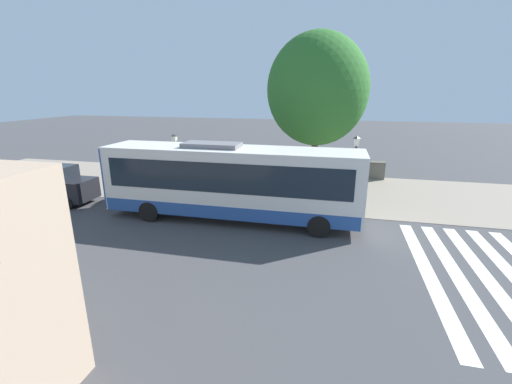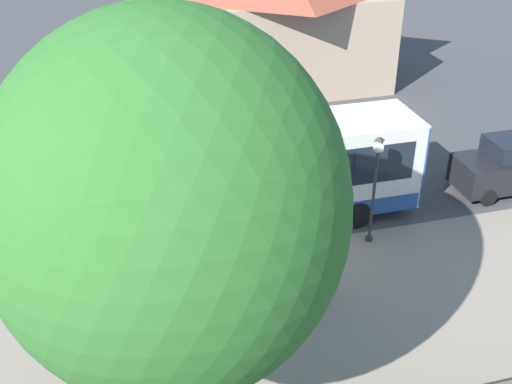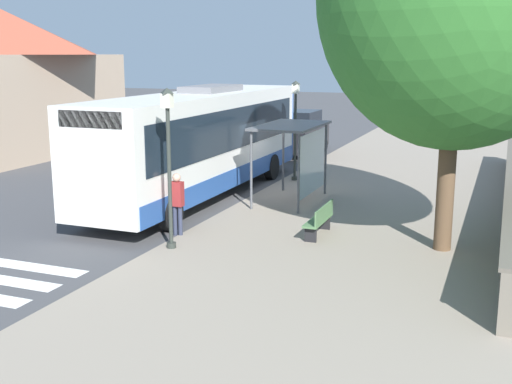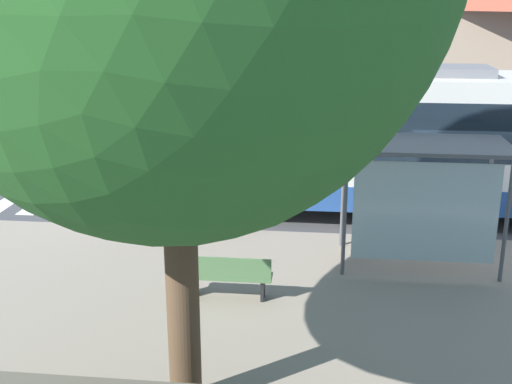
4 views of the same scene
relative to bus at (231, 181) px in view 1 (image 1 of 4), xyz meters
The scene contains 12 objects.
ground_plane 3.02m from the bus, 135.16° to the right, with size 120.00×120.00×0.00m, color #424244.
sidewalk_plaza 6.63m from the bus, 165.24° to the right, with size 9.00×44.00×0.02m.
crosswalk_stripes 11.41m from the bus, 72.52° to the left, with size 9.00×5.25×0.01m.
stone_wall 10.38m from the bus, behind, with size 0.60×20.00×1.27m.
bus is the anchor object (origin of this frame).
bus_shelter 3.35m from the bus, behind, with size 1.88×3.40×2.61m.
pedestrian 5.06m from the bus, 108.74° to the left, with size 0.34×0.23×1.74m.
bench 6.41m from the bus, 147.38° to the left, with size 0.40×1.70×0.88m.
street_lamp_near 6.20m from the bus, 109.07° to the left, with size 0.28×0.28×4.09m.
street_lamp_far 4.49m from the bus, 118.58° to the right, with size 0.28×0.28×3.89m.
shade_tree 10.11m from the bus, 158.10° to the left, with size 6.66×6.66×9.92m.
parked_car_behind_bus 10.54m from the bus, 91.45° to the right, with size 1.93×4.24×2.15m.
Camera 1 is at (17.00, 6.54, 6.21)m, focal length 24.00 mm.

